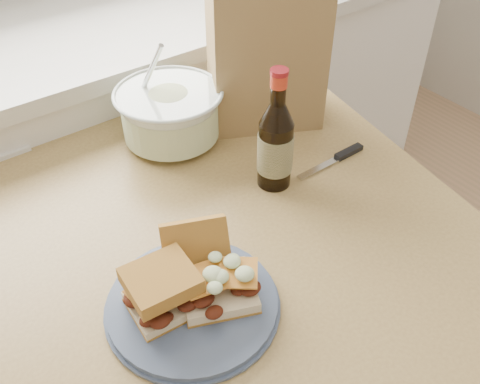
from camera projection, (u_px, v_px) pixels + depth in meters
cabinet_run at (94, 168)px, 1.69m from camera, size 2.50×0.64×0.94m
dining_table at (208, 274)px, 1.06m from camera, size 1.14×1.14×0.82m
plate at (193, 304)px, 0.85m from camera, size 0.27×0.27×0.02m
sandwich_left at (162, 290)px, 0.81m from camera, size 0.11×0.10×0.08m
sandwich_right at (210, 272)px, 0.84m from camera, size 0.15×0.19×0.10m
coleslaw_bowl at (170, 116)px, 1.17m from camera, size 0.24×0.24×0.24m
beer_bottle at (276, 144)px, 1.03m from camera, size 0.07×0.07×0.25m
knife at (341, 156)px, 1.15m from camera, size 0.18×0.02×0.01m
paper_bag at (266, 54)px, 1.18m from camera, size 0.29×0.25×0.32m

